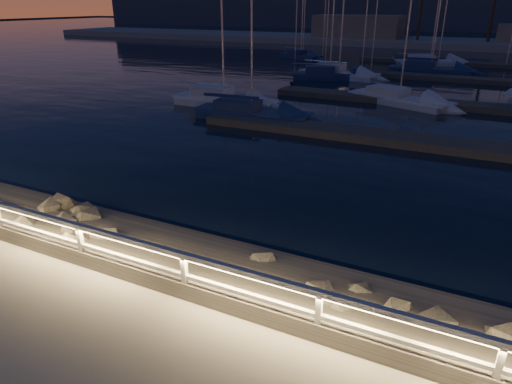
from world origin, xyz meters
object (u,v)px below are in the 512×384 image
sailboat_c (397,98)px  sailboat_f (249,112)px  sailboat_m (300,55)px  sailboat_i (328,74)px  sailboat_k (428,61)px  sailboat_j (428,69)px  guard_rail (267,288)px  sailboat_a (221,99)px  sailboat_e (337,73)px

sailboat_c → sailboat_f: (-7.07, -8.50, 0.01)m
sailboat_c → sailboat_f: 11.06m
sailboat_f → sailboat_m: sailboat_f is taller
sailboat_i → sailboat_m: size_ratio=1.18×
sailboat_k → sailboat_j: bearing=-106.5°
sailboat_m → guard_rail: bearing=-45.9°
sailboat_i → sailboat_m: 16.72m
sailboat_i → sailboat_k: (6.83, 14.61, -0.03)m
sailboat_j → sailboat_m: sailboat_j is taller
sailboat_i → sailboat_j: bearing=20.2°
guard_rail → sailboat_j: 41.60m
guard_rail → sailboat_k: sailboat_k is taller
sailboat_a → sailboat_i: (2.73, 14.26, -0.01)m
sailboat_e → guard_rail: bearing=-68.7°
sailboat_f → sailboat_j: 25.30m
sailboat_a → sailboat_e: (3.27, 15.32, 0.00)m
sailboat_a → sailboat_k: 30.42m
sailboat_e → sailboat_j: (7.22, 6.46, -0.00)m
guard_rail → sailboat_j: sailboat_j is taller
sailboat_f → sailboat_k: (6.18, 31.37, -0.01)m
sailboat_i → sailboat_f: bearing=-111.6°
sailboat_a → sailboat_k: (9.56, 28.88, -0.04)m
guard_rail → sailboat_f: size_ratio=3.66×
sailboat_j → sailboat_k: 7.15m
sailboat_e → sailboat_f: bearing=-83.5°
sailboat_c → sailboat_j: bearing=112.0°
sailboat_e → sailboat_m: size_ratio=1.22×
guard_rail → sailboat_i: sailboat_i is taller
sailboat_a → sailboat_e: sailboat_e is taller
sailboat_k → sailboat_m: 15.21m
sailboat_c → sailboat_e: (-7.19, 9.32, 0.05)m
sailboat_f → sailboat_m: 32.51m
sailboat_e → sailboat_m: 16.10m
sailboat_i → sailboat_m: sailboat_i is taller
guard_rail → sailboat_m: 51.85m
guard_rail → sailboat_a: (-12.73, 19.74, -0.93)m
sailboat_a → sailboat_f: 4.20m
sailboat_c → sailboat_f: sailboat_c is taller
sailboat_k → sailboat_m: size_ratio=1.24×
sailboat_j → guard_rail: bearing=-87.1°
sailboat_a → sailboat_e: size_ratio=0.98×
sailboat_c → sailboat_a: bearing=-128.0°
guard_rail → sailboat_f: 19.64m
sailboat_c → sailboat_f: size_ratio=1.03×
sailboat_e → sailboat_i: sailboat_e is taller
sailboat_a → sailboat_j: (10.49, 21.78, 0.00)m
sailboat_c → sailboat_e: sailboat_e is taller
sailboat_m → sailboat_e: bearing=-33.1°
sailboat_c → sailboat_i: size_ratio=1.02×
sailboat_a → sailboat_e: 15.66m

